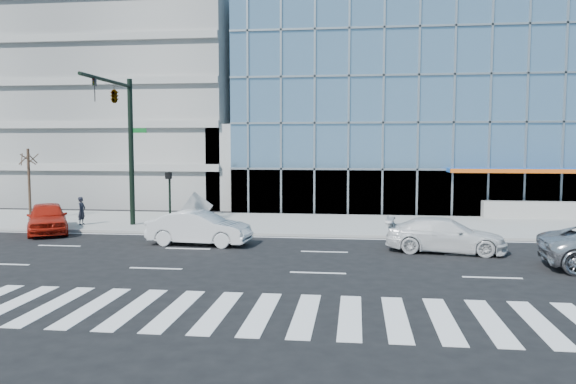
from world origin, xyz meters
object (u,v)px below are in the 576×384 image
object	(u,v)px
red_sedan	(47,218)
tilted_panel	(197,208)
traffic_signal	(119,114)
white_suv	(445,235)
ped_signal_post	(169,191)
white_sedan	(199,228)
street_tree_near	(28,158)
pedestrian	(82,211)

from	to	relation	value
red_sedan	tilted_panel	xyz separation A→B (m)	(7.04, 3.19, 0.26)
traffic_signal	white_suv	distance (m)	17.46
white_suv	tilted_panel	bearing A→B (deg)	72.24
ped_signal_post	white_suv	bearing A→B (deg)	-17.65
white_sedan	tilted_panel	xyz separation A→B (m)	(-1.71, 5.54, 0.29)
white_sedan	street_tree_near	bearing A→B (deg)	67.73
ped_signal_post	pedestrian	xyz separation A→B (m)	(-5.25, 0.61, -1.21)
red_sedan	pedestrian	bearing A→B (deg)	39.28
ped_signal_post	white_suv	distance (m)	14.36
street_tree_near	red_sedan	world-z (taller)	street_tree_near
white_sedan	tilted_panel	size ratio (longest dim) A/B	3.61
traffic_signal	street_tree_near	size ratio (longest dim) A/B	1.89
street_tree_near	white_suv	xyz separation A→B (m)	(23.11, -6.89, -3.05)
pedestrian	tilted_panel	xyz separation A→B (m)	(6.25, 1.05, 0.13)
traffic_signal	white_sedan	world-z (taller)	traffic_signal
ped_signal_post	white_sedan	distance (m)	4.92
white_suv	white_sedan	size ratio (longest dim) A/B	1.06
white_sedan	red_sedan	xyz separation A→B (m)	(-8.75, 2.35, 0.03)
white_suv	pedestrian	world-z (taller)	pedestrian
traffic_signal	street_tree_near	world-z (taller)	traffic_signal
white_sedan	red_sedan	world-z (taller)	red_sedan
white_sedan	pedestrian	world-z (taller)	pedestrian
traffic_signal	red_sedan	world-z (taller)	traffic_signal
street_tree_near	white_sedan	world-z (taller)	street_tree_near
white_suv	ped_signal_post	bearing A→B (deg)	80.02
traffic_signal	street_tree_near	bearing A→B (deg)	157.29
ped_signal_post	red_sedan	bearing A→B (deg)	-165.84
pedestrian	white_suv	bearing A→B (deg)	-102.72
pedestrian	red_sedan	bearing A→B (deg)	161.67
ped_signal_post	white_suv	world-z (taller)	ped_signal_post
street_tree_near	tilted_panel	world-z (taller)	street_tree_near
traffic_signal	red_sedan	distance (m)	6.53
ped_signal_post	pedestrian	bearing A→B (deg)	173.33
traffic_signal	red_sedan	size ratio (longest dim) A/B	1.70
street_tree_near	tilted_panel	xyz separation A→B (m)	(10.50, -0.89, -2.72)
traffic_signal	pedestrian	size ratio (longest dim) A/B	5.15
street_tree_near	ped_signal_post	bearing A→B (deg)	-15.06
white_sedan	tilted_panel	distance (m)	5.80
white_suv	red_sedan	bearing A→B (deg)	89.54
street_tree_near	white_sedan	xyz separation A→B (m)	(12.21, -6.43, -3.01)
red_sedan	white_suv	bearing A→B (deg)	-38.54
ped_signal_post	street_tree_near	size ratio (longest dim) A/B	0.71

